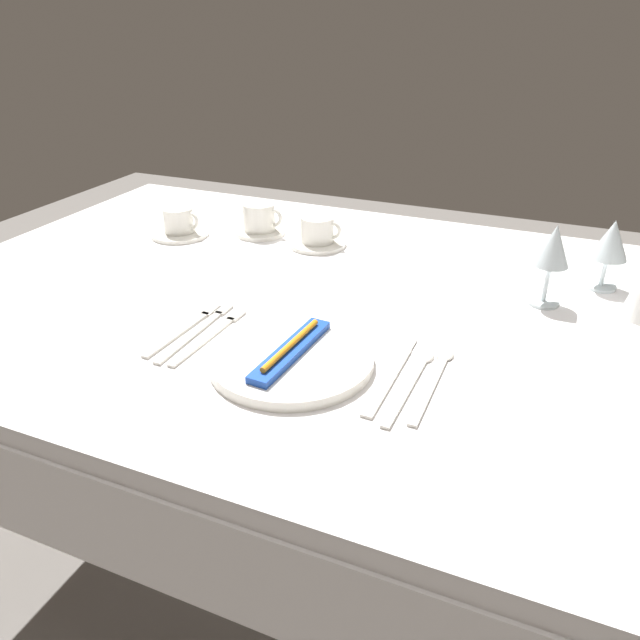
{
  "coord_description": "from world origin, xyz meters",
  "views": [
    {
      "loc": [
        0.34,
        -0.98,
        1.25
      ],
      "look_at": [
        -0.02,
        -0.13,
        0.76
      ],
      "focal_mm": 33.44,
      "sensor_mm": 36.0,
      "label": 1
    }
  ],
  "objects_px": {
    "fork_salad": "(187,327)",
    "coffee_cup_right": "(260,217)",
    "fork_inner": "(199,329)",
    "wine_glass_centre": "(611,242)",
    "dinner_plate": "(291,358)",
    "spoon_dessert": "(436,375)",
    "coffee_cup_left": "(318,229)",
    "spoon_soup": "(414,377)",
    "fork_outer": "(212,334)",
    "dinner_knife": "(391,376)",
    "wine_glass_left": "(553,250)",
    "coffee_cup_far": "(179,220)",
    "toothbrush_package": "(291,349)"
  },
  "relations": [
    {
      "from": "fork_salad",
      "to": "coffee_cup_right",
      "type": "height_order",
      "value": "coffee_cup_right"
    },
    {
      "from": "fork_inner",
      "to": "wine_glass_centre",
      "type": "height_order",
      "value": "wine_glass_centre"
    },
    {
      "from": "dinner_plate",
      "to": "coffee_cup_right",
      "type": "relative_size",
      "value": 2.58
    },
    {
      "from": "spoon_dessert",
      "to": "coffee_cup_left",
      "type": "height_order",
      "value": "coffee_cup_left"
    },
    {
      "from": "dinner_plate",
      "to": "spoon_soup",
      "type": "bearing_deg",
      "value": 9.93
    },
    {
      "from": "fork_inner",
      "to": "spoon_soup",
      "type": "xyz_separation_m",
      "value": [
        0.39,
        -0.0,
        -0.0
      ]
    },
    {
      "from": "coffee_cup_right",
      "to": "wine_glass_centre",
      "type": "distance_m",
      "value": 0.79
    },
    {
      "from": "fork_salad",
      "to": "coffee_cup_right",
      "type": "xyz_separation_m",
      "value": [
        -0.11,
        0.49,
        0.04
      ]
    },
    {
      "from": "fork_outer",
      "to": "coffee_cup_right",
      "type": "relative_size",
      "value": 2.06
    },
    {
      "from": "dinner_knife",
      "to": "wine_glass_left",
      "type": "distance_m",
      "value": 0.43
    },
    {
      "from": "fork_inner",
      "to": "wine_glass_centre",
      "type": "xyz_separation_m",
      "value": [
        0.66,
        0.47,
        0.1
      ]
    },
    {
      "from": "coffee_cup_far",
      "to": "spoon_dessert",
      "type": "bearing_deg",
      "value": -27.52
    },
    {
      "from": "toothbrush_package",
      "to": "wine_glass_centre",
      "type": "bearing_deg",
      "value": 47.77
    },
    {
      "from": "fork_inner",
      "to": "wine_glass_centre",
      "type": "distance_m",
      "value": 0.81
    },
    {
      "from": "toothbrush_package",
      "to": "wine_glass_centre",
      "type": "height_order",
      "value": "wine_glass_centre"
    },
    {
      "from": "spoon_soup",
      "to": "spoon_dessert",
      "type": "height_order",
      "value": "same"
    },
    {
      "from": "fork_outer",
      "to": "coffee_cup_left",
      "type": "distance_m",
      "value": 0.48
    },
    {
      "from": "fork_inner",
      "to": "dinner_plate",
      "type": "bearing_deg",
      "value": -9.9
    },
    {
      "from": "coffee_cup_left",
      "to": "wine_glass_left",
      "type": "height_order",
      "value": "wine_glass_left"
    },
    {
      "from": "fork_outer",
      "to": "spoon_soup",
      "type": "height_order",
      "value": "spoon_soup"
    },
    {
      "from": "wine_glass_centre",
      "to": "fork_salad",
      "type": "bearing_deg",
      "value": -145.15
    },
    {
      "from": "dinner_plate",
      "to": "coffee_cup_far",
      "type": "xyz_separation_m",
      "value": [
        -0.51,
        0.43,
        0.03
      ]
    },
    {
      "from": "toothbrush_package",
      "to": "coffee_cup_left",
      "type": "bearing_deg",
      "value": 108.26
    },
    {
      "from": "dinner_knife",
      "to": "spoon_soup",
      "type": "distance_m",
      "value": 0.04
    },
    {
      "from": "coffee_cup_left",
      "to": "coffee_cup_right",
      "type": "bearing_deg",
      "value": 173.34
    },
    {
      "from": "coffee_cup_left",
      "to": "coffee_cup_right",
      "type": "distance_m",
      "value": 0.17
    },
    {
      "from": "wine_glass_left",
      "to": "fork_inner",
      "type": "bearing_deg",
      "value": -147.67
    },
    {
      "from": "wine_glass_centre",
      "to": "fork_inner",
      "type": "bearing_deg",
      "value": -144.3
    },
    {
      "from": "fork_salad",
      "to": "coffee_cup_left",
      "type": "height_order",
      "value": "coffee_cup_left"
    },
    {
      "from": "toothbrush_package",
      "to": "wine_glass_centre",
      "type": "xyz_separation_m",
      "value": [
        0.46,
        0.51,
        0.07
      ]
    },
    {
      "from": "coffee_cup_right",
      "to": "fork_inner",
      "type": "bearing_deg",
      "value": -74.65
    },
    {
      "from": "fork_inner",
      "to": "spoon_dessert",
      "type": "height_order",
      "value": "spoon_dessert"
    },
    {
      "from": "fork_inner",
      "to": "wine_glass_left",
      "type": "bearing_deg",
      "value": 32.33
    },
    {
      "from": "wine_glass_centre",
      "to": "spoon_soup",
      "type": "bearing_deg",
      "value": -119.36
    },
    {
      "from": "spoon_dessert",
      "to": "wine_glass_left",
      "type": "distance_m",
      "value": 0.37
    },
    {
      "from": "spoon_soup",
      "to": "coffee_cup_right",
      "type": "distance_m",
      "value": 0.72
    },
    {
      "from": "toothbrush_package",
      "to": "fork_salad",
      "type": "bearing_deg",
      "value": 171.76
    },
    {
      "from": "dinner_knife",
      "to": "spoon_soup",
      "type": "bearing_deg",
      "value": 19.46
    },
    {
      "from": "coffee_cup_right",
      "to": "dinner_knife",
      "type": "bearing_deg",
      "value": -45.54
    },
    {
      "from": "spoon_dessert",
      "to": "coffee_cup_far",
      "type": "xyz_separation_m",
      "value": [
        -0.73,
        0.38,
        0.04
      ]
    },
    {
      "from": "dinner_plate",
      "to": "wine_glass_centre",
      "type": "bearing_deg",
      "value": 47.77
    },
    {
      "from": "spoon_dessert",
      "to": "dinner_knife",
      "type": "bearing_deg",
      "value": -154.61
    },
    {
      "from": "dinner_knife",
      "to": "coffee_cup_far",
      "type": "distance_m",
      "value": 0.79
    },
    {
      "from": "fork_inner",
      "to": "fork_salad",
      "type": "xyz_separation_m",
      "value": [
        -0.02,
        -0.0,
        -0.0
      ]
    },
    {
      "from": "fork_inner",
      "to": "fork_salad",
      "type": "height_order",
      "value": "same"
    },
    {
      "from": "toothbrush_package",
      "to": "fork_outer",
      "type": "relative_size",
      "value": 0.99
    },
    {
      "from": "dinner_knife",
      "to": "spoon_dessert",
      "type": "height_order",
      "value": "spoon_dessert"
    },
    {
      "from": "fork_inner",
      "to": "coffee_cup_right",
      "type": "relative_size",
      "value": 2.2
    },
    {
      "from": "spoon_dessert",
      "to": "coffee_cup_right",
      "type": "height_order",
      "value": "coffee_cup_right"
    },
    {
      "from": "coffee_cup_far",
      "to": "fork_salad",
      "type": "bearing_deg",
      "value": -54.43
    }
  ]
}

